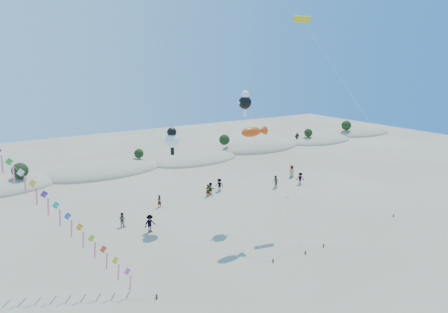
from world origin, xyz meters
TOP-DOWN VIEW (x-y plane):
  - dune_ridge at (1.06, 45.14)m, footprint 145.30×11.49m
  - fish_kite at (6.80, 13.97)m, footprint 3.22×6.50m
  - cartoon_kite_low at (1.43, 21.13)m, footprint 4.47×13.47m
  - cartoon_kite_high at (9.01, 18.63)m, footprint 3.05×11.30m
  - parafoil_kite at (15.54, 16.74)m, footprint 6.61×16.59m
  - dark_kite at (21.12, 19.02)m, footprint 3.45×13.65m
  - beachgoers at (10.65, 24.48)m, footprint 28.60×8.28m

SIDE VIEW (x-z plane):
  - dune_ridge at x=1.06m, z-range -2.67..2.90m
  - beachgoers at x=10.65m, z-range -0.07..1.84m
  - dark_kite at x=21.12m, z-range 1.57..9.63m
  - cartoon_kite_low at x=1.43m, z-range 4.06..14.66m
  - fish_kite at x=6.80m, z-range 5.09..16.31m
  - cartoon_kite_high at x=9.01m, z-range 5.97..20.27m
  - parafoil_kite at x=15.54m, z-range 9.98..32.05m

